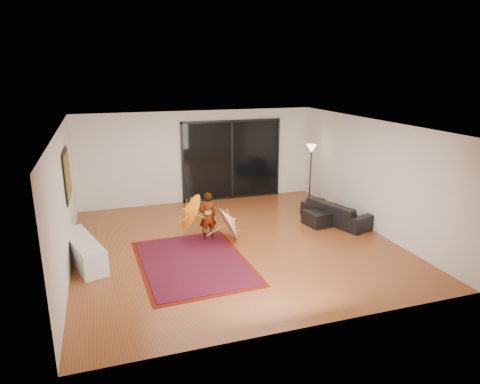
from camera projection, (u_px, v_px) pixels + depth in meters
name	position (u px, v px, depth m)	size (l,w,h in m)	color
floor	(235.00, 243.00, 9.78)	(7.00, 7.00, 0.00)	#A3592C
ceiling	(234.00, 125.00, 9.03)	(7.00, 7.00, 0.00)	white
wall_back	(199.00, 157.00, 12.60)	(7.00, 7.00, 0.00)	silver
wall_front	(307.00, 247.00, 6.21)	(7.00, 7.00, 0.00)	silver
wall_left	(64.00, 201.00, 8.36)	(7.00, 7.00, 0.00)	silver
wall_right	(371.00, 175.00, 10.45)	(7.00, 7.00, 0.00)	silver
sliding_door	(232.00, 160.00, 12.91)	(3.06, 0.07, 2.40)	black
painting	(67.00, 175.00, 9.20)	(0.04, 1.28, 1.08)	black
media_console	(83.00, 251.00, 8.76)	(0.46, 1.84, 0.51)	white
speaker	(84.00, 253.00, 8.85)	(0.30, 0.30, 0.35)	#424244
persian_rug	(193.00, 262.00, 8.81)	(2.27, 3.09, 0.02)	#5D1108
sofa	(337.00, 212.00, 11.08)	(1.92, 0.75, 0.56)	black
ottoman	(319.00, 218.00, 10.91)	(0.64, 0.64, 0.37)	black
floor_lamp	(311.00, 157.00, 12.50)	(0.30, 0.30, 1.73)	black
child	(208.00, 216.00, 9.86)	(0.42, 0.27, 1.15)	#999999
parasol_orange	(184.00, 213.00, 9.61)	(0.57, 0.86, 0.89)	orange
parasol_white	(234.00, 218.00, 9.92)	(0.56, 0.88, 0.94)	white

